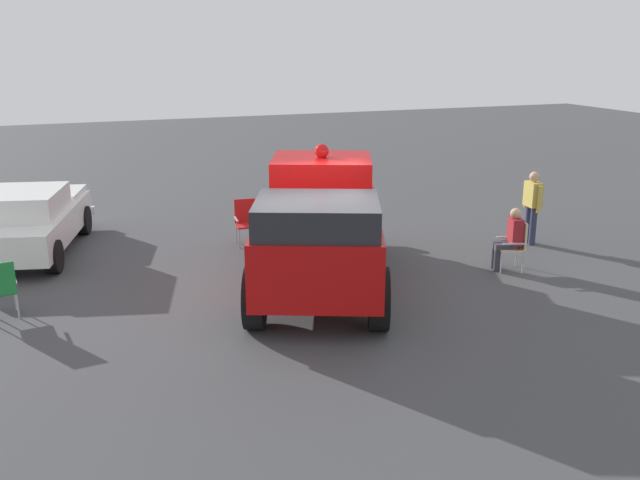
{
  "coord_description": "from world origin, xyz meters",
  "views": [
    {
      "loc": [
        10.96,
        -4.06,
        4.58
      ],
      "look_at": [
        -0.55,
        0.24,
        0.99
      ],
      "focal_mm": 39.15,
      "sensor_mm": 36.0,
      "label": 1
    }
  ],
  "objects": [
    {
      "name": "spectator_standing",
      "position": [
        -1.77,
        5.83,
        0.96
      ],
      "size": [
        0.65,
        0.31,
        1.68
      ],
      "color": "#2D334C",
      "rests_on": "ground"
    },
    {
      "name": "lawn_chair_spare",
      "position": [
        -4.06,
        -0.26,
        0.59
      ],
      "size": [
        0.54,
        0.55,
        1.02
      ],
      "color": "#B7BABF",
      "rests_on": "ground"
    },
    {
      "name": "ground_plane",
      "position": [
        0.0,
        0.0,
        0.0
      ],
      "size": [
        60.0,
        60.0,
        0.0
      ],
      "primitive_type": "plane",
      "color": "#424244"
    },
    {
      "name": "lawn_chair_by_car",
      "position": [
        -1.14,
        -5.23,
        0.59
      ],
      "size": [
        0.56,
        0.57,
        1.02
      ],
      "color": "#B7BABF",
      "rests_on": "ground"
    },
    {
      "name": "lawn_chair_near_truck",
      "position": [
        -0.31,
        4.39,
        0.59
      ],
      "size": [
        0.63,
        0.63,
        1.02
      ],
      "color": "#B7BABF",
      "rests_on": "ground"
    },
    {
      "name": "spectator_seated",
      "position": [
        -0.36,
        4.26,
        0.7
      ],
      "size": [
        0.52,
        0.62,
        1.29
      ],
      "color": "#383842",
      "rests_on": "ground"
    },
    {
      "name": "classic_hot_rod",
      "position": [
        -5.02,
        -4.86,
        0.75
      ],
      "size": [
        4.68,
        2.84,
        1.46
      ],
      "color": "black",
      "rests_on": "ground"
    },
    {
      "name": "vintage_fire_truck",
      "position": [
        -0.77,
        0.33,
        1.2
      ],
      "size": [
        6.33,
        4.29,
        2.59
      ],
      "color": "black",
      "rests_on": "ground"
    }
  ]
}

